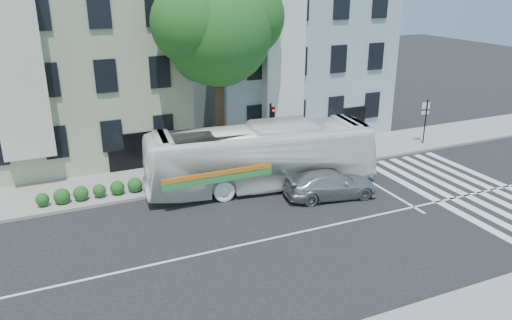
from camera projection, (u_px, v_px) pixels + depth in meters
ground at (291, 234)px, 20.91m from camera, size 120.00×120.00×0.00m
sidewalk_far at (224, 170)px, 27.75m from camera, size 80.00×4.00×0.15m
building_left at (68, 61)px, 29.23m from camera, size 12.00×10.00×11.00m
building_right at (282, 49)px, 34.56m from camera, size 12.00×10.00×11.00m
street_tree at (217, 25)px, 25.74m from camera, size 7.30×5.90×11.10m
bus at (261, 156)px, 25.19m from camera, size 4.06×12.00×3.28m
sedan at (331, 184)px, 24.26m from camera, size 2.59×4.81×1.32m
hedge at (135, 185)px, 24.62m from camera, size 8.54×1.68×0.70m
traffic_signal at (271, 127)px, 27.30m from camera, size 0.38×0.51×3.73m
fire_hydrant at (363, 144)px, 30.68m from camera, size 0.38×0.23×0.71m
far_sign_pole at (425, 116)px, 31.40m from camera, size 0.50×0.22×2.83m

